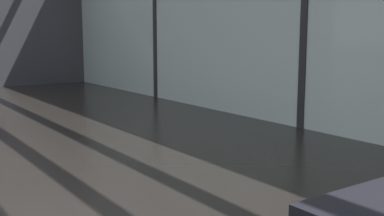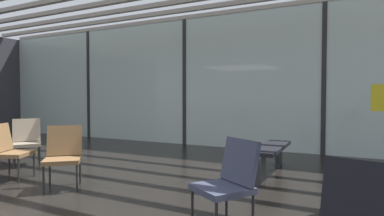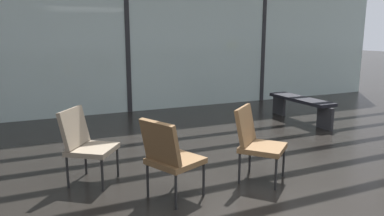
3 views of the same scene
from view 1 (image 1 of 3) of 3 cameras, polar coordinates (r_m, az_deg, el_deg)
The scene contains 1 object.
window_mullion_0 at distance 8.66m, azimuth -4.25°, elevation 12.51°, with size 0.10×0.12×3.39m, color black.
Camera 1 is at (3.93, 0.79, 1.15)m, focal length 44.30 mm.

